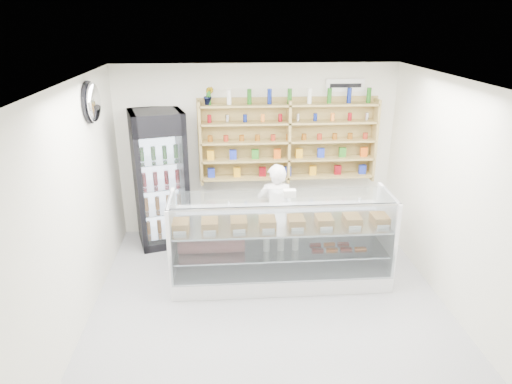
{
  "coord_description": "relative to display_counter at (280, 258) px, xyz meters",
  "views": [
    {
      "loc": [
        -0.53,
        -4.72,
        3.46
      ],
      "look_at": [
        -0.13,
        0.9,
        1.29
      ],
      "focal_mm": 32.0,
      "sensor_mm": 36.0,
      "label": 1
    }
  ],
  "objects": [
    {
      "name": "security_mirror",
      "position": [
        -2.37,
        0.41,
        2.1
      ],
      "size": [
        0.15,
        0.5,
        0.5
      ],
      "primitive_type": "ellipsoid",
      "color": "silver",
      "rests_on": "left_wall"
    },
    {
      "name": "wall_sign",
      "position": [
        1.2,
        1.68,
        2.1
      ],
      "size": [
        0.62,
        0.03,
        0.2
      ],
      "primitive_type": "cube",
      "color": "white",
      "rests_on": "back_wall"
    },
    {
      "name": "wall_shelving",
      "position": [
        0.3,
        1.55,
        1.24
      ],
      "size": [
        2.84,
        0.28,
        1.33
      ],
      "color": "#A8904F",
      "rests_on": "back_wall"
    },
    {
      "name": "display_counter",
      "position": [
        0.0,
        0.0,
        0.0
      ],
      "size": [
        2.94,
        0.88,
        1.28
      ],
      "color": "white",
      "rests_on": "floor"
    },
    {
      "name": "shop_worker",
      "position": [
        0.01,
        0.69,
        0.39
      ],
      "size": [
        0.56,
        0.38,
        1.49
      ],
      "primitive_type": "imported",
      "rotation": [
        0.0,
        0.0,
        3.1
      ],
      "color": "white",
      "rests_on": "floor"
    },
    {
      "name": "drinks_cooler",
      "position": [
        -1.74,
        1.34,
        0.73
      ],
      "size": [
        0.95,
        0.93,
        2.15
      ],
      "rotation": [
        0.0,
        0.0,
        0.27
      ],
      "color": "black",
      "rests_on": "floor"
    },
    {
      "name": "room",
      "position": [
        -0.2,
        -0.79,
        1.05
      ],
      "size": [
        5.0,
        5.0,
        5.0
      ],
      "color": "#A7A8AC",
      "rests_on": "ground"
    },
    {
      "name": "potted_plant",
      "position": [
        -0.95,
        1.55,
        1.98
      ],
      "size": [
        0.17,
        0.14,
        0.28
      ],
      "primitive_type": "imported",
      "rotation": [
        0.0,
        0.0,
        -0.12
      ],
      "color": "#1E6626",
      "rests_on": "wall_shelving"
    }
  ]
}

